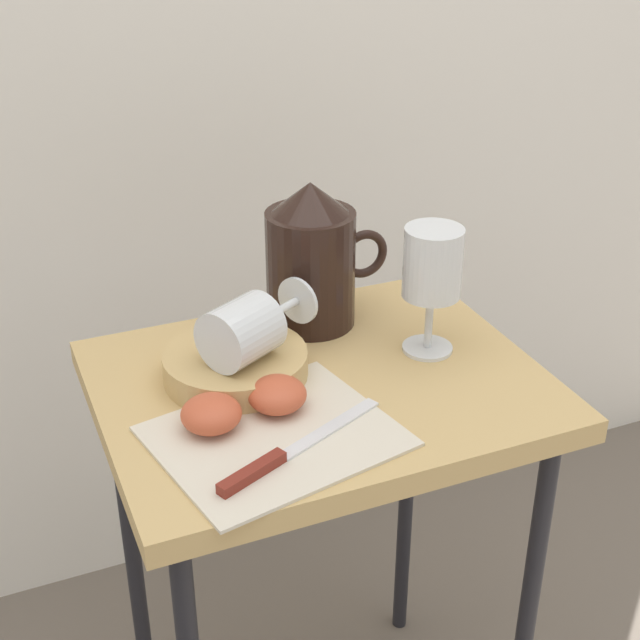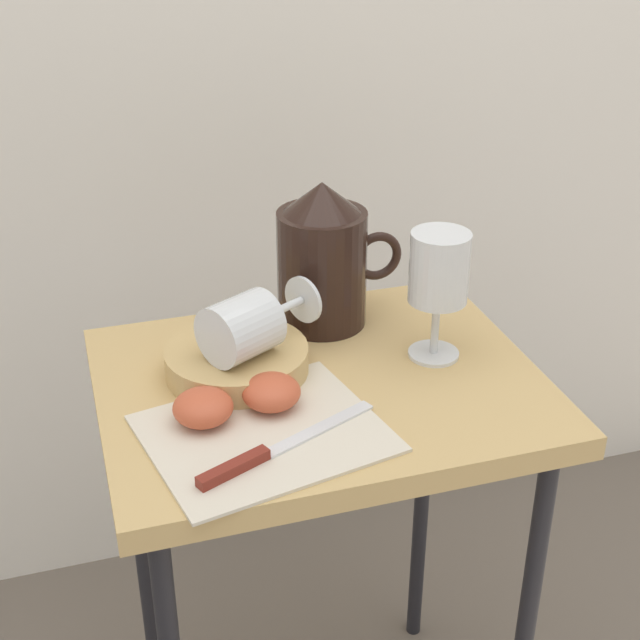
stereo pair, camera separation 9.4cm
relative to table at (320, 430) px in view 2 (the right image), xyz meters
name	(u,v)px [view 2 (the right image)]	position (x,y,z in m)	size (l,w,h in m)	color
table	(320,430)	(0.00, 0.00, 0.00)	(0.53, 0.41, 0.66)	tan
linen_napkin	(264,433)	(-0.09, -0.09, 0.08)	(0.25, 0.21, 0.00)	beige
basket_tray	(237,361)	(-0.09, 0.04, 0.09)	(0.17, 0.17, 0.04)	tan
pitcher	(323,267)	(0.05, 0.14, 0.16)	(0.17, 0.12, 0.20)	black
wine_glass_upright	(439,275)	(0.15, 0.01, 0.19)	(0.07, 0.07, 0.17)	silver
wine_glass_tipped_near	(244,327)	(-0.09, 0.02, 0.15)	(0.16, 0.13, 0.08)	silver
apple_half_left	(203,407)	(-0.15, -0.05, 0.10)	(0.07, 0.07, 0.04)	#C15133
apple_half_right	(271,392)	(-0.07, -0.05, 0.10)	(0.07, 0.07, 0.04)	#C15133
knife	(263,454)	(-0.10, -0.14, 0.08)	(0.22, 0.11, 0.01)	silver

